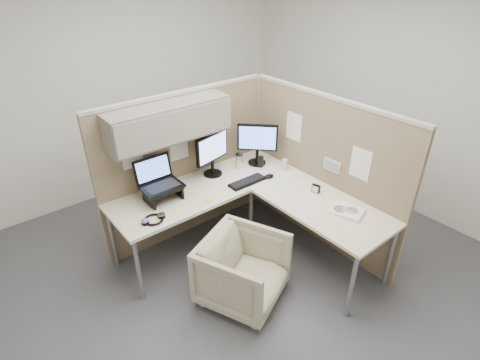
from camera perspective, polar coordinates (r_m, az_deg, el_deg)
ground at (r=3.97m, az=1.18°, el=-12.59°), size 4.50×4.50×0.00m
partition_back at (r=3.83m, az=-9.20°, el=5.10°), size 2.00×0.36×1.63m
partition_right at (r=3.99m, az=11.86°, el=1.44°), size 0.07×2.03×1.63m
desk at (r=3.69m, az=1.51°, el=-2.82°), size 2.00×1.98×0.73m
office_chair at (r=3.41m, az=0.47°, el=-13.22°), size 0.88×0.85×0.70m
monitor_left at (r=3.90m, az=-4.29°, el=4.42°), size 0.44×0.20×0.47m
monitor_right at (r=4.13m, az=2.67°, el=5.96°), size 0.33×0.34×0.47m
laptop_station at (r=3.62m, az=-12.07°, el=-0.68°), size 0.37×0.32×0.39m
keyboard at (r=3.86m, az=1.12°, el=-0.27°), size 0.41×0.14×0.02m
mouse at (r=3.95m, az=4.42°, el=0.58°), size 0.12×0.09×0.04m
travel_mug at (r=4.11m, az=-0.13°, el=2.92°), size 0.08×0.08×0.17m
soda_can_green at (r=4.11m, az=6.79°, el=2.33°), size 0.07×0.07×0.12m
soda_can_silver at (r=4.15m, az=3.13°, el=2.80°), size 0.07×0.07×0.12m
sticky_note_c at (r=3.75m, az=-9.43°, el=-1.81°), size 0.09×0.09×0.01m
sticky_note_a at (r=3.59m, az=-4.83°, el=-3.06°), size 0.08×0.08×0.01m
headphones at (r=3.39m, az=-13.03°, el=-5.86°), size 0.22×0.18×0.03m
paper_stack at (r=3.53m, az=16.00°, el=-4.61°), size 0.29×0.33×0.03m
desk_clock at (r=3.76m, az=11.49°, el=-1.29°), size 0.05×0.09×0.08m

